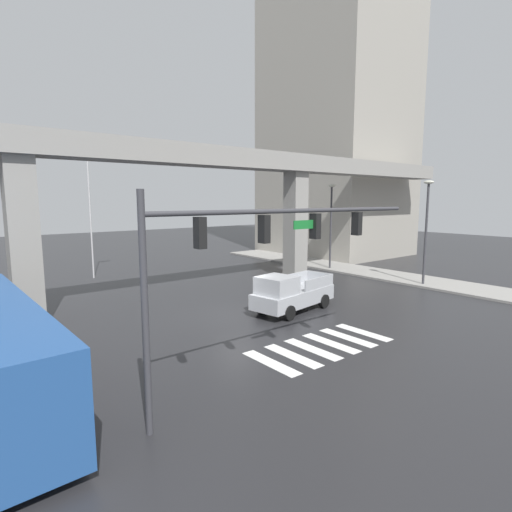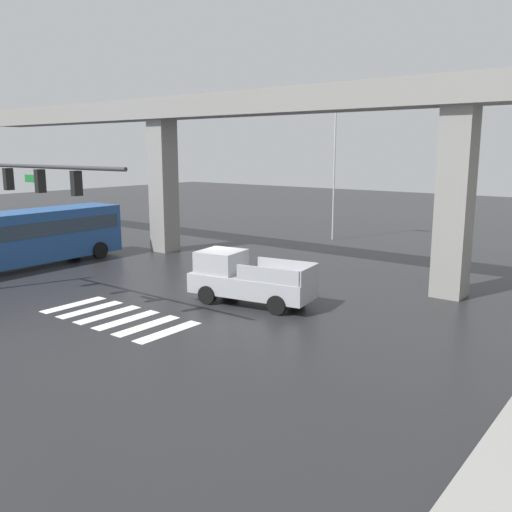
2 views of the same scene
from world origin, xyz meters
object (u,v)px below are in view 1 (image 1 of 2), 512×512
object	(u,v)px
street_lamp_mid_block	(331,216)
traffic_signal_mast	(261,243)
pickup_truck	(290,294)
flagpole	(91,197)
street_lamp_near_corner	(427,220)

from	to	relation	value
street_lamp_mid_block	traffic_signal_mast	bearing A→B (deg)	-144.22
pickup_truck	flagpole	distance (m)	17.85
traffic_signal_mast	flagpole	distance (m)	22.43
traffic_signal_mast	flagpole	world-z (taller)	flagpole
street_lamp_near_corner	street_lamp_mid_block	size ratio (longest dim) A/B	1.00
traffic_signal_mast	flagpole	xyz separation A→B (m)	(1.78, 22.31, 1.46)
street_lamp_near_corner	flagpole	distance (m)	24.26
street_lamp_near_corner	flagpole	world-z (taller)	flagpole
traffic_signal_mast	street_lamp_mid_block	xyz separation A→B (m)	(18.72, 13.49, -0.12)
pickup_truck	street_lamp_near_corner	bearing A→B (deg)	-4.94
street_lamp_near_corner	street_lamp_mid_block	distance (m)	8.48
pickup_truck	street_lamp_mid_block	size ratio (longest dim) A/B	0.74
street_lamp_mid_block	flagpole	distance (m)	19.16
pickup_truck	flagpole	bearing A→B (deg)	107.69
traffic_signal_mast	street_lamp_mid_block	size ratio (longest dim) A/B	1.50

